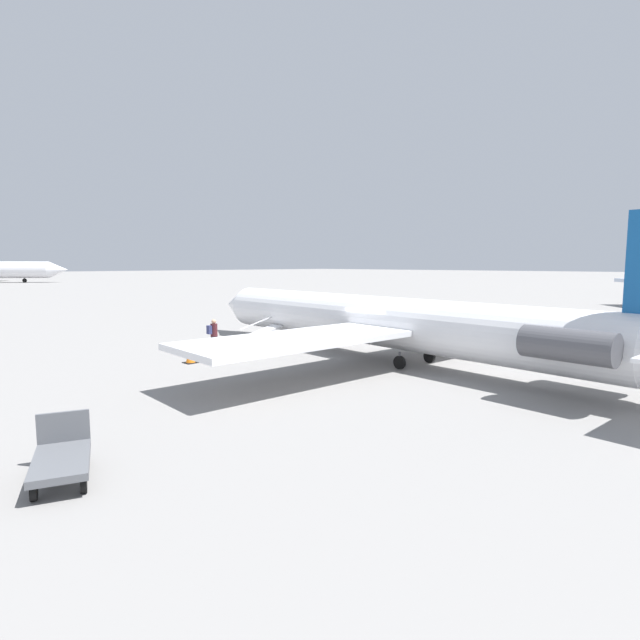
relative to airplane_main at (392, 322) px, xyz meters
name	(u,v)px	position (x,y,z in m)	size (l,w,h in m)	color
ground_plane	(378,359)	(0.87, -0.06, -1.87)	(600.00, 600.00, 0.00)	gray
airplane_main	(392,322)	(0.00, 0.00, 0.00)	(28.36, 21.53, 6.27)	white
boarding_stairs	(237,343)	(7.88, 3.19, -1.51)	(1.28, 4.08, 1.60)	silver
passenger	(213,333)	(8.02, 4.58, -0.87)	(0.36, 0.55, 1.74)	#23232D
luggage_cart	(62,458)	(-2.78, 15.47, -1.41)	(2.45, 1.84, 1.22)	#595B60
traffic_cone_near_stairs	(190,356)	(6.43, 6.89, -1.57)	(0.59, 0.59, 0.65)	black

